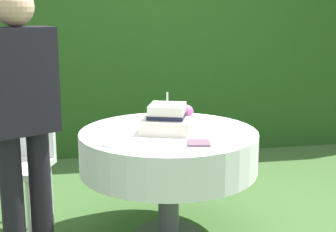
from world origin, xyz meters
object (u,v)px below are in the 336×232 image
(wedding_cake, at_px, (168,119))
(serving_plate_far, at_px, (116,144))
(standing_person, at_px, (22,118))
(garden_chair, at_px, (21,153))
(napkin_stack, at_px, (199,143))
(cake_table, at_px, (169,151))
(serving_plate_left, at_px, (151,118))
(serving_plate_near, at_px, (232,129))

(wedding_cake, height_order, serving_plate_far, wedding_cake)
(serving_plate_far, xyz_separation_m, standing_person, (-0.50, -0.11, 0.20))
(serving_plate_far, relative_size, garden_chair, 0.17)
(napkin_stack, bearing_deg, cake_table, 109.98)
(standing_person, bearing_deg, serving_plate_far, 12.73)
(serving_plate_left, bearing_deg, garden_chair, -175.39)
(serving_plate_far, bearing_deg, serving_plate_near, 15.71)
(serving_plate_near, xyz_separation_m, serving_plate_far, (-0.76, -0.21, 0.00))
(serving_plate_left, height_order, garden_chair, garden_chair)
(cake_table, relative_size, serving_plate_left, 9.77)
(garden_chair, bearing_deg, standing_person, -81.87)
(napkin_stack, bearing_deg, standing_person, -177.40)
(wedding_cake, xyz_separation_m, standing_person, (-0.85, -0.37, 0.13))
(serving_plate_near, bearing_deg, garden_chair, 165.67)
(serving_plate_near, relative_size, standing_person, 0.08)
(napkin_stack, relative_size, garden_chair, 0.15)
(wedding_cake, distance_m, standing_person, 0.94)
(standing_person, bearing_deg, garden_chair, 98.13)
(serving_plate_near, relative_size, serving_plate_far, 0.85)
(cake_table, distance_m, wedding_cake, 0.21)
(wedding_cake, relative_size, serving_plate_left, 3.38)
(wedding_cake, height_order, standing_person, standing_person)
(garden_chair, bearing_deg, serving_plate_near, -14.33)
(serving_plate_far, height_order, garden_chair, garden_chair)
(cake_table, xyz_separation_m, standing_person, (-0.85, -0.37, 0.34))
(wedding_cake, relative_size, napkin_stack, 3.04)
(cake_table, xyz_separation_m, serving_plate_far, (-0.36, -0.25, 0.14))
(serving_plate_near, bearing_deg, wedding_cake, 174.63)
(cake_table, distance_m, garden_chair, 1.00)
(cake_table, xyz_separation_m, wedding_cake, (-0.00, -0.00, 0.21))
(cake_table, xyz_separation_m, napkin_stack, (0.12, -0.32, 0.14))
(serving_plate_left, bearing_deg, serving_plate_near, -41.93)
(wedding_cake, bearing_deg, serving_plate_far, -144.50)
(napkin_stack, xyz_separation_m, standing_person, (-0.97, -0.04, 0.20))
(cake_table, bearing_deg, napkin_stack, -70.02)
(cake_table, xyz_separation_m, serving_plate_near, (0.41, -0.04, 0.14))
(serving_plate_left, bearing_deg, serving_plate_far, -115.16)
(serving_plate_left, distance_m, standing_person, 1.11)
(wedding_cake, xyz_separation_m, serving_plate_far, (-0.36, -0.25, -0.07))
(standing_person, bearing_deg, serving_plate_left, 43.18)
(serving_plate_far, height_order, standing_person, standing_person)
(wedding_cake, distance_m, serving_plate_near, 0.42)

